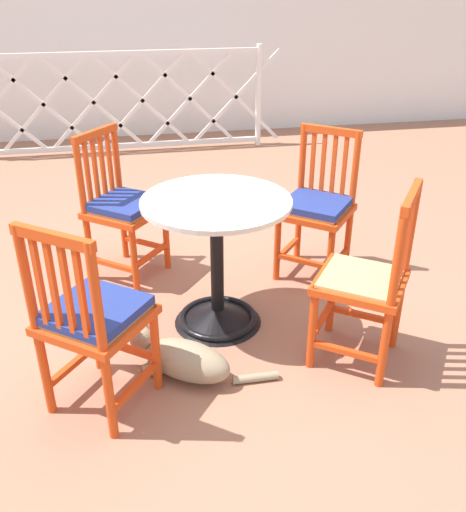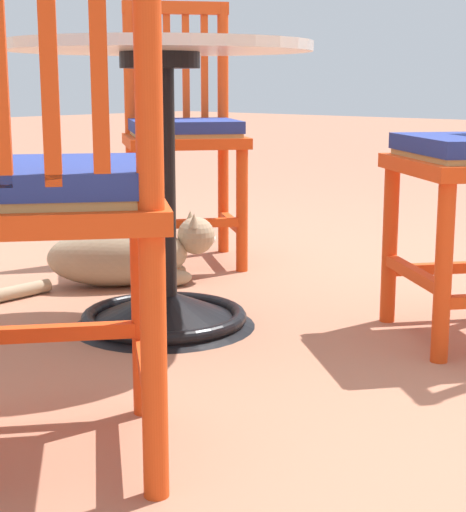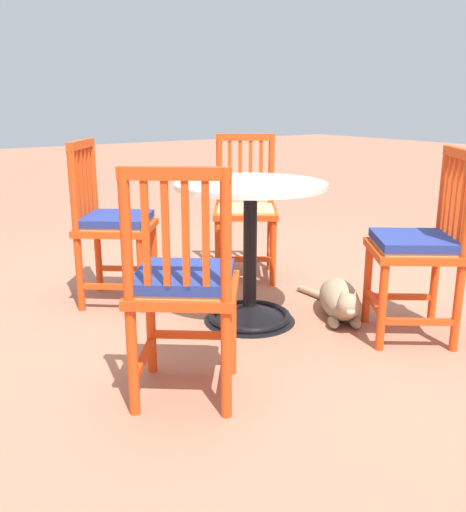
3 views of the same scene
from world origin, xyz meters
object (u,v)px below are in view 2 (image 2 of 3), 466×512
Objects in this scene: cafe_table at (162,220)px; tabby_cat at (130,256)px; orange_chair_by_planter at (183,136)px; orange_chair_facing_out at (38,200)px.

tabby_cat is (-0.25, -0.41, -0.19)m from cafe_table.
orange_chair_by_planter is at bearing -161.43° from tabby_cat.
orange_chair_by_planter is (-1.31, -0.98, 0.00)m from orange_chair_facing_out.
orange_chair_facing_out is (0.69, 0.44, 0.16)m from cafe_table.
tabby_cat is at bearing -137.83° from orange_chair_facing_out.
orange_chair_facing_out reaches higher than cafe_table.
orange_chair_by_planter is 0.52m from tabby_cat.
cafe_table is 0.83× the size of orange_chair_facing_out.
orange_chair_facing_out is 1.32m from tabby_cat.
orange_chair_facing_out is 1.00× the size of orange_chair_by_planter.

